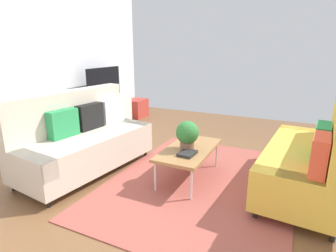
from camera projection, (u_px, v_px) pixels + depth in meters
name	position (u px, v px, depth m)	size (l,w,h in m)	color
ground_plane	(182.00, 180.00, 3.58)	(7.68, 7.68, 0.00)	brown
wall_far	(21.00, 62.00, 4.35)	(6.40, 0.12, 2.90)	silver
area_rug	(201.00, 182.00, 3.52)	(2.90, 2.20, 0.01)	#9E4C42
couch_beige	(83.00, 139.00, 3.79)	(1.98, 1.05, 1.10)	beige
couch_green	(312.00, 157.00, 3.17)	(1.96, 1.00, 1.10)	gold
coffee_table	(189.00, 150.00, 3.54)	(1.10, 0.56, 0.42)	#9E7042
tv_console	(105.00, 113.00, 5.88)	(1.40, 0.44, 0.64)	silver
tv	(104.00, 83.00, 5.70)	(1.00, 0.20, 0.64)	black
storage_trunk	(137.00, 108.00, 6.82)	(0.52, 0.40, 0.44)	#B2382D
potted_plant	(187.00, 134.00, 3.43)	(0.29, 0.29, 0.37)	brown
table_book_0	(187.00, 153.00, 3.31)	(0.24, 0.18, 0.03)	#262626
vase_0	(83.00, 99.00, 5.29)	(0.11, 0.11, 0.14)	#33B29E
vase_1	(89.00, 97.00, 5.44)	(0.13, 0.13, 0.17)	#33B29E
bottle_0	(99.00, 95.00, 5.56)	(0.04, 0.04, 0.20)	#3359B2
bottle_1	(102.00, 96.00, 5.65)	(0.05, 0.05, 0.15)	gold
bottle_2	(105.00, 93.00, 5.73)	(0.04, 0.04, 0.23)	red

